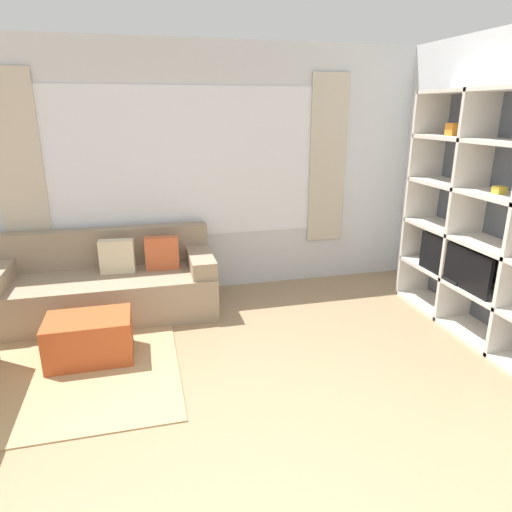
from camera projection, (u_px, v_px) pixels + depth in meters
The scene contains 5 objects.
wall_back at pixel (185, 172), 4.97m from camera, with size 6.53×0.11×2.70m.
area_rug at pixel (44, 375), 3.61m from camera, with size 2.09×1.68×0.01m, color tan.
shelving_unit at pixel (498, 222), 3.94m from camera, with size 0.41×2.18×2.19m.
couch_main at pixel (106, 285), 4.64m from camera, with size 2.18×0.87×0.82m.
ottoman at pixel (90, 339), 3.80m from camera, with size 0.68×0.45×0.38m.
Camera 1 is at (-0.48, -1.64, 2.02)m, focal length 32.00 mm.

